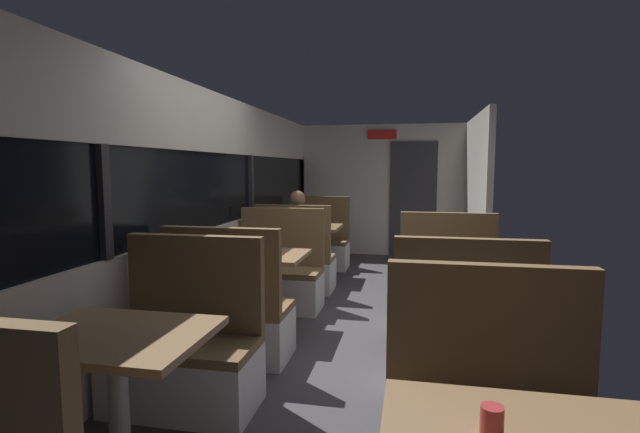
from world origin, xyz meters
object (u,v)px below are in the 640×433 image
object	(u,v)px
dining_table_far_window	(308,233)
seated_passenger	(297,247)
dining_table_rear_aisle	(455,277)
bench_rear_aisle_facing_entry	(448,292)
dining_table_near_window	(116,352)
bench_near_window_facing_entry	(186,356)
coffee_cup_primary	(492,421)
bench_mid_window_facing_end	(230,319)
dining_table_mid_window	(258,264)
bench_mid_window_facing_entry	(279,279)
bench_far_window_facing_end	(296,265)
bench_far_window_facing_entry	(318,246)
bench_rear_aisle_facing_end	(463,345)

from	to	relation	value
dining_table_far_window	seated_passenger	xyz separation A→B (m)	(0.00, -0.63, -0.10)
dining_table_rear_aisle	bench_rear_aisle_facing_entry	distance (m)	0.77
dining_table_near_window	seated_passenger	distance (m)	3.69
bench_near_window_facing_entry	coffee_cup_primary	xyz separation A→B (m)	(1.67, -1.27, 0.46)
bench_mid_window_facing_end	bench_rear_aisle_facing_entry	distance (m)	2.15
dining_table_mid_window	bench_mid_window_facing_entry	distance (m)	0.77
bench_near_window_facing_entry	bench_mid_window_facing_end	size ratio (longest dim) A/B	1.00
bench_mid_window_facing_entry	bench_far_window_facing_end	distance (m)	0.76
dining_table_far_window	seated_passenger	size ratio (longest dim) A/B	0.71
bench_far_window_facing_entry	bench_far_window_facing_end	bearing A→B (deg)	-90.00
bench_near_window_facing_entry	bench_mid_window_facing_entry	xyz separation A→B (m)	(0.00, 2.16, 0.00)
bench_mid_window_facing_end	coffee_cup_primary	bearing A→B (deg)	-50.41
dining_table_far_window	coffee_cup_primary	world-z (taller)	coffee_cup_primary
bench_near_window_facing_entry	dining_table_far_window	bearing A→B (deg)	90.00
dining_table_mid_window	bench_rear_aisle_facing_entry	xyz separation A→B (m)	(1.79, 0.50, -0.31)
dining_table_mid_window	bench_rear_aisle_facing_end	size ratio (longest dim) A/B	0.82
seated_passenger	dining_table_mid_window	bearing A→B (deg)	-90.00
dining_table_far_window	coffee_cup_primary	xyz separation A→B (m)	(1.67, -4.88, 0.15)
dining_table_near_window	bench_far_window_facing_end	size ratio (longest dim) A/B	0.82
bench_mid_window_facing_entry	dining_table_far_window	distance (m)	1.49
seated_passenger	bench_near_window_facing_entry	bearing A→B (deg)	-90.00
dining_table_far_window	seated_passenger	bearing A→B (deg)	-90.00
bench_near_window_facing_entry	bench_mid_window_facing_entry	bearing A→B (deg)	90.00
bench_mid_window_facing_entry	bench_rear_aisle_facing_end	distance (m)	2.40
dining_table_mid_window	bench_rear_aisle_facing_entry	size ratio (longest dim) A/B	0.82
dining_table_rear_aisle	bench_rear_aisle_facing_end	world-z (taller)	bench_rear_aisle_facing_end
bench_far_window_facing_end	dining_table_rear_aisle	distance (m)	2.46
bench_mid_window_facing_entry	bench_rear_aisle_facing_end	xyz separation A→B (m)	(1.79, -1.60, 0.00)
bench_mid_window_facing_end	dining_table_rear_aisle	world-z (taller)	bench_mid_window_facing_end
bench_near_window_facing_entry	dining_table_rear_aisle	size ratio (longest dim) A/B	1.22
bench_far_window_facing_entry	dining_table_rear_aisle	distance (m)	3.56
bench_rear_aisle_facing_end	bench_near_window_facing_entry	bearing A→B (deg)	-162.65
dining_table_near_window	seated_passenger	xyz separation A→B (m)	(0.00, 3.69, -0.10)
dining_table_near_window	bench_near_window_facing_entry	world-z (taller)	bench_near_window_facing_entry
bench_mid_window_facing_entry	bench_rear_aisle_facing_entry	xyz separation A→B (m)	(1.79, -0.20, 0.00)
bench_far_window_facing_end	bench_far_window_facing_entry	xyz separation A→B (m)	(0.00, 1.40, 0.00)
dining_table_rear_aisle	seated_passenger	world-z (taller)	seated_passenger
dining_table_far_window	dining_table_rear_aisle	distance (m)	2.96
bench_near_window_facing_entry	bench_rear_aisle_facing_entry	size ratio (longest dim) A/B	1.00
bench_mid_window_facing_end	bench_rear_aisle_facing_entry	xyz separation A→B (m)	(1.79, 1.20, 0.00)
bench_near_window_facing_entry	seated_passenger	xyz separation A→B (m)	(0.00, 2.99, 0.21)
bench_near_window_facing_entry	dining_table_mid_window	world-z (taller)	bench_near_window_facing_entry
dining_table_near_window	bench_rear_aisle_facing_end	xyz separation A→B (m)	(1.79, 1.26, -0.31)
dining_table_far_window	bench_rear_aisle_facing_entry	world-z (taller)	bench_rear_aisle_facing_entry
dining_table_far_window	seated_passenger	distance (m)	0.64
bench_mid_window_facing_entry	coffee_cup_primary	bearing A→B (deg)	-63.94
dining_table_far_window	bench_rear_aisle_facing_end	bearing A→B (deg)	-59.65
dining_table_mid_window	bench_rear_aisle_facing_end	world-z (taller)	bench_rear_aisle_facing_end
bench_far_window_facing_end	bench_mid_window_facing_entry	bearing A→B (deg)	-90.00
bench_rear_aisle_facing_entry	bench_near_window_facing_entry	bearing A→B (deg)	-132.43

